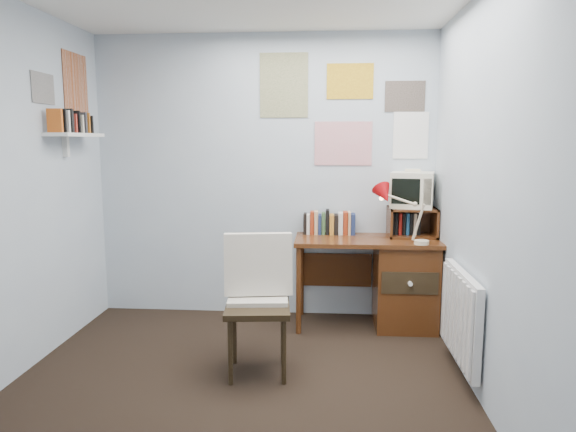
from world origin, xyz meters
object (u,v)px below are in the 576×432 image
object	(u,v)px
desk	(398,280)
wall_shelf	(75,135)
crt_tv	(412,188)
tv_riser	(412,222)
desk_lamp	(422,218)
desk_chair	(258,308)
radiator	(461,316)

from	to	relation	value
desk	wall_shelf	xyz separation A→B (m)	(-2.57, -0.38, 1.21)
crt_tv	desk	bearing A→B (deg)	-118.04
tv_riser	wall_shelf	bearing A→B (deg)	-169.68
tv_riser	crt_tv	xyz separation A→B (m)	(-0.00, 0.02, 0.29)
desk_lamp	desk_chair	bearing A→B (deg)	-147.24
desk	desk_lamp	distance (m)	0.62
desk	desk_lamp	size ratio (longest dim) A/B	2.84
tv_riser	wall_shelf	xyz separation A→B (m)	(-2.69, -0.49, 0.74)
desk_chair	desk	bearing A→B (deg)	37.20
desk	crt_tv	world-z (taller)	crt_tv
desk_lamp	wall_shelf	xyz separation A→B (m)	(-2.72, -0.16, 0.65)
desk	wall_shelf	size ratio (longest dim) A/B	1.94
desk	radiator	size ratio (longest dim) A/B	1.50
crt_tv	tv_riser	bearing A→B (deg)	-65.35
desk	desk_chair	world-z (taller)	desk_chair
desk_chair	radiator	xyz separation A→B (m)	(1.36, 0.06, -0.04)
desk_lamp	tv_riser	world-z (taller)	desk_lamp
desk_lamp	tv_riser	bearing A→B (deg)	94.85
radiator	desk	bearing A→B (deg)	107.24
desk_lamp	tv_riser	xyz separation A→B (m)	(-0.03, 0.33, -0.09)
desk_lamp	crt_tv	world-z (taller)	crt_tv
desk	desk_lamp	bearing A→B (deg)	-56.69
wall_shelf	crt_tv	bearing A→B (deg)	10.75
tv_riser	radiator	distance (m)	1.15
tv_riser	wall_shelf	distance (m)	2.83
crt_tv	wall_shelf	bearing A→B (deg)	-156.00
desk_chair	crt_tv	distance (m)	1.78
desk	tv_riser	distance (m)	0.51
desk_chair	desk_lamp	world-z (taller)	desk_lamp
tv_riser	crt_tv	bearing A→B (deg)	101.40
desk_lamp	crt_tv	bearing A→B (deg)	95.25
crt_tv	desk_lamp	bearing A→B (deg)	-71.88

